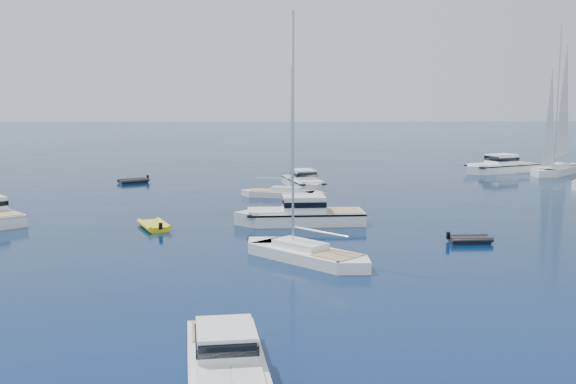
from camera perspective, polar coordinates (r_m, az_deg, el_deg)
The scene contains 11 objects.
ground at distance 32.71m, azimuth 1.70°, elevation -9.33°, with size 400.00×400.00×0.00m, color navy.
motor_cruiser_near at distance 25.02m, azimuth -5.10°, elevation -15.04°, with size 2.68×8.77×2.30m, color silver, non-canonical shape.
motor_cruiser_centre at distance 52.25m, azimuth 1.07°, elevation -2.64°, with size 3.21×10.48×2.75m, color silver, non-canonical shape.
motor_cruiser_distant at distance 89.38m, azimuth 17.04°, elevation 1.55°, with size 3.36×10.97×2.88m, color white, non-canonical shape.
motor_cruiser_horizon at distance 72.06m, azimuth 1.33°, elevation 0.38°, with size 2.77×9.06×2.38m, color white, non-canonical shape.
sailboat_mid_r at distance 41.21m, azimuth 1.43°, elevation -5.61°, with size 2.66×10.24×15.05m, color white, non-canonical shape.
sailboat_centre at distance 65.61m, azimuth -0.44°, elevation -0.40°, with size 2.22×8.55×12.57m, color silver, non-canonical shape.
sailboat_sails_far at distance 90.73m, azimuth 21.28°, elevation 1.44°, with size 3.24×12.46×18.32m, color silver, non-canonical shape.
tender_yellow at distance 51.50m, azimuth -10.95°, elevation -2.95°, with size 2.10×3.88×0.95m, color yellow, non-canonical shape.
tender_grey_near at distance 47.39m, azimuth 14.72°, elevation -4.05°, with size 1.67×2.92×0.95m, color black, non-canonical shape.
tender_grey_far at distance 77.52m, azimuth -12.61°, elevation 0.74°, with size 1.86×3.34×0.95m, color black, non-canonical shape.
Camera 1 is at (-1.92, -31.12, 9.88)m, focal length 43.18 mm.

